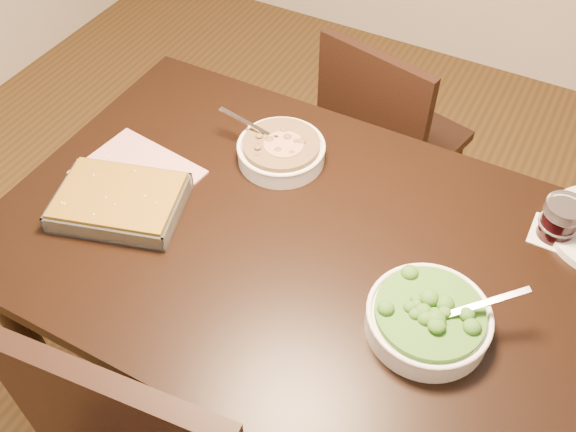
% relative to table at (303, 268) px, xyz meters
% --- Properties ---
extents(ground, '(4.00, 4.00, 0.00)m').
position_rel_table_xyz_m(ground, '(0.00, 0.00, -0.65)').
color(ground, '#463014').
rests_on(ground, ground).
extents(table, '(1.40, 0.90, 0.75)m').
position_rel_table_xyz_m(table, '(0.00, 0.00, 0.00)').
color(table, black).
rests_on(table, ground).
extents(magazine_a, '(0.31, 0.24, 0.01)m').
position_rel_table_xyz_m(magazine_a, '(-0.46, 0.00, 0.10)').
color(magazine_a, '#AC3145').
rests_on(magazine_a, table).
extents(coaster, '(0.10, 0.10, 0.00)m').
position_rel_table_xyz_m(coaster, '(0.49, 0.29, 0.10)').
color(coaster, white).
rests_on(coaster, table).
extents(stew_bowl, '(0.25, 0.22, 0.09)m').
position_rel_table_xyz_m(stew_bowl, '(-0.17, 0.21, 0.13)').
color(stew_bowl, white).
rests_on(stew_bowl, table).
extents(broccoli_bowl, '(0.25, 0.25, 0.10)m').
position_rel_table_xyz_m(broccoli_bowl, '(0.32, -0.08, 0.13)').
color(broccoli_bowl, white).
rests_on(broccoli_bowl, table).
extents(baking_dish, '(0.34, 0.29, 0.05)m').
position_rel_table_xyz_m(baking_dish, '(-0.42, -0.11, 0.12)').
color(baking_dish, silver).
rests_on(baking_dish, table).
extents(wine_tumbler, '(0.09, 0.09, 0.10)m').
position_rel_table_xyz_m(wine_tumbler, '(0.49, 0.29, 0.15)').
color(wine_tumbler, black).
rests_on(wine_tumbler, coaster).
extents(chair_far, '(0.47, 0.47, 0.83)m').
position_rel_table_xyz_m(chair_far, '(-0.08, 0.74, -0.19)').
color(chair_far, black).
rests_on(chair_far, ground).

